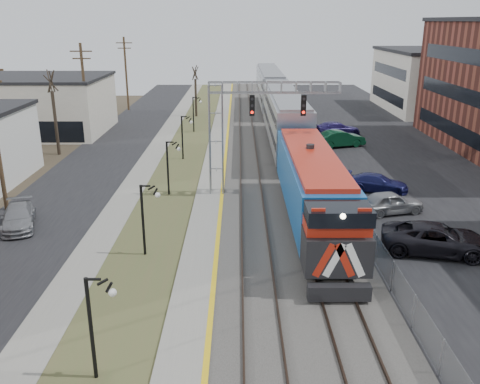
{
  "coord_description": "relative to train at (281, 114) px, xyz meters",
  "views": [
    {
      "loc": [
        1.06,
        -6.99,
        12.06
      ],
      "look_at": [
        1.16,
        21.0,
        2.6
      ],
      "focal_mm": 38.0,
      "sensor_mm": 36.0,
      "label": 1
    }
  ],
  "objects": [
    {
      "name": "platform",
      "position": [
        -6.5,
        -10.68,
        -2.76
      ],
      "size": [
        2.0,
        120.0,
        0.24
      ],
      "primitive_type": "cube",
      "color": "gray",
      "rests_on": "ground"
    },
    {
      "name": "train",
      "position": [
        0.0,
        0.0,
        0.0
      ],
      "size": [
        3.0,
        63.05,
        5.33
      ],
      "color": "#13529B",
      "rests_on": "ground"
    },
    {
      "name": "track_near",
      "position": [
        -3.5,
        -10.68,
        -2.61
      ],
      "size": [
        1.58,
        120.0,
        0.15
      ],
      "color": "#2D2119",
      "rests_on": "ballast_bed"
    },
    {
      "name": "parking_lot",
      "position": [
        10.5,
        -10.68,
        -2.86
      ],
      "size": [
        16.0,
        120.0,
        0.04
      ],
      "primitive_type": "cube",
      "color": "black",
      "rests_on": "ground"
    },
    {
      "name": "bare_trees",
      "position": [
        -18.16,
        -6.77,
        -0.18
      ],
      "size": [
        12.3,
        42.3,
        5.95
      ],
      "color": "#382D23",
      "rests_on": "ground"
    },
    {
      "name": "fence",
      "position": [
        2.7,
        -10.68,
        -2.08
      ],
      "size": [
        0.04,
        120.0,
        1.6
      ],
      "primitive_type": "cube",
      "color": "gray",
      "rests_on": "ground"
    },
    {
      "name": "car_street_b",
      "position": [
        -17.89,
        -23.76,
        -2.23
      ],
      "size": [
        3.16,
        4.83,
        1.3
      ],
      "primitive_type": "imported",
      "rotation": [
        0.0,
        0.0,
        0.32
      ],
      "color": "gray",
      "rests_on": "ground"
    },
    {
      "name": "car_lot_f",
      "position": [
        5.75,
        -2.89,
        -2.06
      ],
      "size": [
        5.31,
        3.22,
        1.65
      ],
      "primitive_type": "imported",
      "rotation": [
        0.0,
        0.0,
        1.89
      ],
      "color": "#0C3D23",
      "rests_on": "ground"
    },
    {
      "name": "lampposts",
      "position": [
        -9.5,
        -27.4,
        -0.88
      ],
      "size": [
        0.14,
        62.14,
        4.0
      ],
      "color": "black",
      "rests_on": "ground"
    },
    {
      "name": "car_lot_g",
      "position": [
        6.31,
        2.07,
        -2.1
      ],
      "size": [
        5.79,
        3.67,
        1.56
      ],
      "primitive_type": "imported",
      "rotation": [
        0.0,
        0.0,
        1.87
      ],
      "color": "navy",
      "rests_on": "ground"
    },
    {
      "name": "street_west",
      "position": [
        -17.0,
        -10.68,
        -2.86
      ],
      "size": [
        7.0,
        120.0,
        0.04
      ],
      "primitive_type": "cube",
      "color": "black",
      "rests_on": "ground"
    },
    {
      "name": "sidewalk",
      "position": [
        -12.5,
        -10.68,
        -2.84
      ],
      "size": [
        2.0,
        120.0,
        0.08
      ],
      "primitive_type": "cube",
      "color": "gray",
      "rests_on": "ground"
    },
    {
      "name": "ballast_bed",
      "position": [
        -1.5,
        -10.68,
        -2.78
      ],
      "size": [
        8.0,
        120.0,
        0.2
      ],
      "primitive_type": "cube",
      "color": "#595651",
      "rests_on": "ground"
    },
    {
      "name": "car_lot_d",
      "position": [
        5.85,
        -16.94,
        -2.24
      ],
      "size": [
        4.8,
        3.03,
        1.3
      ],
      "primitive_type": "imported",
      "rotation": [
        0.0,
        0.0,
        1.28
      ],
      "color": "#16184F",
      "rests_on": "ground"
    },
    {
      "name": "car_lot_c",
      "position": [
        6.31,
        -27.47,
        -2.08
      ],
      "size": [
        6.25,
        3.91,
        1.61
      ],
      "primitive_type": "imported",
      "rotation": [
        0.0,
        0.0,
        1.34
      ],
      "color": "black",
      "rests_on": "ground"
    },
    {
      "name": "platform_edge",
      "position": [
        -5.62,
        -10.68,
        -2.64
      ],
      "size": [
        0.24,
        120.0,
        0.01
      ],
      "primitive_type": "cube",
      "color": "gold",
      "rests_on": "platform"
    },
    {
      "name": "track_far",
      "position": [
        -0.0,
        -10.68,
        -2.61
      ],
      "size": [
        1.58,
        120.0,
        0.15
      ],
      "color": "#2D2119",
      "rests_on": "ballast_bed"
    },
    {
      "name": "grass_median",
      "position": [
        -9.5,
        -10.68,
        -2.85
      ],
      "size": [
        4.0,
        120.0,
        0.06
      ],
      "primitive_type": "cube",
      "color": "#49532C",
      "rests_on": "ground"
    },
    {
      "name": "car_lot_e",
      "position": [
        5.53,
        -21.45,
        -2.14
      ],
      "size": [
        4.65,
        2.8,
        1.48
      ],
      "primitive_type": "imported",
      "rotation": [
        0.0,
        0.0,
        1.83
      ],
      "color": "gray",
      "rests_on": "ground"
    },
    {
      "name": "signal_gantry",
      "position": [
        -4.28,
        -17.69,
        2.7
      ],
      "size": [
        9.0,
        1.07,
        8.15
      ],
      "color": "gray",
      "rests_on": "ground"
    }
  ]
}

